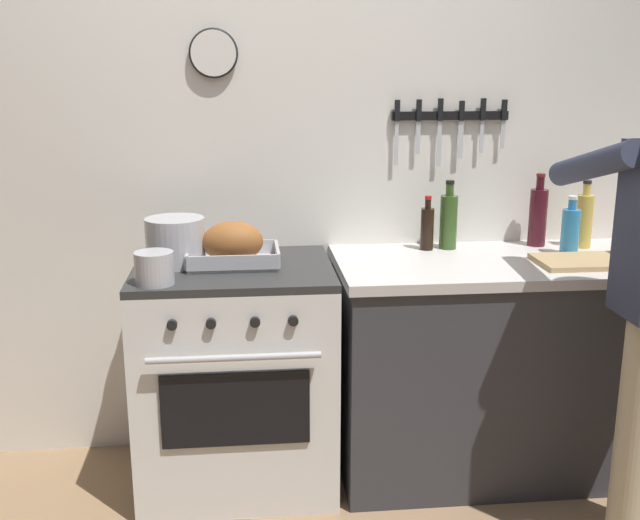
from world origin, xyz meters
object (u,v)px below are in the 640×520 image
object	(u,v)px
roasting_pan	(233,246)
bottle_cooking_oil	(584,219)
saucepan	(154,268)
bottle_dish_soap	(570,230)
bottle_soy_sauce	(427,227)
bottle_wine_red	(538,216)
stove	(236,375)
bottle_olive_oil	(448,220)
cutting_board	(584,261)
stock_pot	(176,241)

from	to	relation	value
roasting_pan	bottle_cooking_oil	size ratio (longest dim) A/B	1.23
saucepan	bottle_dish_soap	world-z (taller)	bottle_dish_soap
roasting_pan	bottle_soy_sauce	size ratio (longest dim) A/B	1.55
bottle_wine_red	bottle_cooking_oil	xyz separation A→B (m)	(0.18, -0.05, -0.01)
bottle_wine_red	bottle_soy_sauce	bearing A→B (deg)	-176.88
stove	bottle_olive_oil	xyz separation A→B (m)	(0.90, 0.20, 0.57)
bottle_olive_oil	stove	bearing A→B (deg)	-167.27
stove	bottle_soy_sauce	xyz separation A→B (m)	(0.80, 0.19, 0.54)
roasting_pan	cutting_board	size ratio (longest dim) A/B	0.98
roasting_pan	cutting_board	world-z (taller)	roasting_pan
saucepan	bottle_wine_red	size ratio (longest dim) A/B	0.45
saucepan	cutting_board	world-z (taller)	saucepan
stock_pot	bottle_soy_sauce	bearing A→B (deg)	8.08
roasting_pan	bottle_dish_soap	world-z (taller)	bottle_dish_soap
bottle_wine_red	bottle_soy_sauce	distance (m)	0.49
bottle_olive_oil	bottle_cooking_oil	world-z (taller)	bottle_olive_oil
bottle_cooking_oil	stock_pot	bearing A→B (deg)	-175.96
roasting_pan	stock_pot	xyz separation A→B (m)	(-0.22, 0.02, 0.02)
roasting_pan	bottle_cooking_oil	distance (m)	1.48
saucepan	bottle_soy_sauce	size ratio (longest dim) A/B	0.61
bottle_olive_oil	stock_pot	bearing A→B (deg)	-171.99
roasting_pan	bottle_dish_soap	xyz separation A→B (m)	(1.36, 0.02, 0.02)
stove	bottle_wine_red	world-z (taller)	bottle_wine_red
bottle_wine_red	stock_pot	bearing A→B (deg)	-173.51
bottle_cooking_oil	stove	bearing A→B (deg)	-173.59
cutting_board	bottle_cooking_oil	size ratio (longest dim) A/B	1.26
stock_pot	saucepan	distance (m)	0.27
saucepan	bottle_olive_oil	size ratio (longest dim) A/B	0.48
stock_pot	cutting_board	xyz separation A→B (m)	(1.57, -0.15, -0.08)
stock_pot	bottle_cooking_oil	distance (m)	1.69
saucepan	bottle_cooking_oil	distance (m)	1.78
stove	bottle_soy_sauce	bearing A→B (deg)	13.34
cutting_board	bottle_olive_oil	world-z (taller)	bottle_olive_oil
bottle_dish_soap	cutting_board	bearing A→B (deg)	-92.29
bottle_wine_red	cutting_board	bearing A→B (deg)	-78.86
bottle_dish_soap	bottle_soy_sauce	size ratio (longest dim) A/B	1.06
saucepan	bottle_wine_red	world-z (taller)	bottle_wine_red
bottle_dish_soap	bottle_cooking_oil	distance (m)	0.16
bottle_dish_soap	bottle_wine_red	bearing A→B (deg)	112.33
stock_pot	cutting_board	bearing A→B (deg)	-5.55
saucepan	bottle_dish_soap	distance (m)	1.65
bottle_dish_soap	bottle_cooking_oil	xyz separation A→B (m)	(0.11, 0.12, 0.02)
bottle_olive_oil	bottle_wine_red	world-z (taller)	bottle_wine_red
bottle_wine_red	bottle_cooking_oil	world-z (taller)	bottle_wine_red
bottle_olive_oil	bottle_soy_sauce	world-z (taller)	bottle_olive_oil
bottle_wine_red	bottle_cooking_oil	bearing A→B (deg)	-16.00
roasting_pan	bottle_soy_sauce	distance (m)	0.82
cutting_board	bottle_wine_red	xyz separation A→B (m)	(-0.06, 0.32, 0.12)
cutting_board	bottle_wine_red	size ratio (longest dim) A/B	1.17
saucepan	bottle_cooking_oil	world-z (taller)	bottle_cooking_oil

